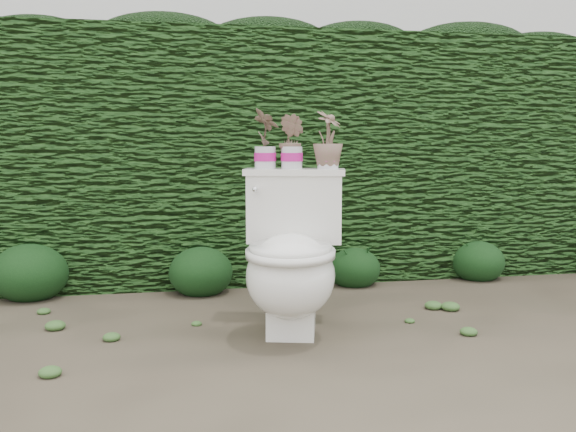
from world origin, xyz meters
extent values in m
plane|color=brown|center=(0.00, 0.00, 0.00)|extent=(60.00, 60.00, 0.00)
cube|color=#29561C|center=(0.00, 1.60, 0.80)|extent=(8.00, 1.00, 1.60)
cube|color=silver|center=(0.60, 6.00, 2.00)|extent=(8.00, 3.50, 4.00)
cube|color=white|center=(-0.12, 0.13, 0.10)|extent=(0.29, 0.35, 0.20)
ellipsoid|color=white|center=(-0.15, 0.03, 0.30)|extent=(0.53, 0.60, 0.39)
cube|color=white|center=(-0.06, 0.34, 0.57)|extent=(0.50, 0.29, 0.34)
cube|color=white|center=(-0.06, 0.34, 0.76)|extent=(0.53, 0.31, 0.03)
cylinder|color=silver|center=(-0.27, 0.30, 0.68)|extent=(0.03, 0.06, 0.02)
sphere|color=silver|center=(-0.28, 0.27, 0.68)|extent=(0.03, 0.03, 0.03)
imported|color=#287022|center=(-0.21, 0.38, 0.92)|extent=(0.16, 0.18, 0.28)
imported|color=#287022|center=(-0.08, 0.34, 0.90)|extent=(0.17, 0.18, 0.25)
imported|color=#287022|center=(0.10, 0.30, 0.91)|extent=(0.21, 0.21, 0.27)
ellipsoid|color=#173914|center=(-1.48, 1.11, 0.18)|extent=(0.44, 0.44, 0.35)
ellipsoid|color=#173914|center=(-0.50, 1.04, 0.15)|extent=(0.39, 0.39, 0.31)
ellipsoid|color=#173914|center=(0.48, 1.07, 0.13)|extent=(0.33, 0.33, 0.27)
ellipsoid|color=#173914|center=(1.34, 1.09, 0.14)|extent=(0.35, 0.35, 0.28)
camera|label=1|loc=(-0.72, -2.79, 0.92)|focal=40.00mm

